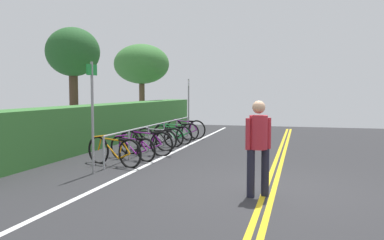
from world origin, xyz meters
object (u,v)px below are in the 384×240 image
(bicycle_6, at_px, (177,132))
(bicycle_5, at_px, (173,134))
(bike_rack, at_px, (157,130))
(bicycle_0, at_px, (114,151))
(bicycle_4, at_px, (159,137))
(tree_far_right, at_px, (142,64))
(bicycle_1, at_px, (132,148))
(sign_post_far, at_px, (189,101))
(bicycle_3, at_px, (149,140))
(tree_mid, at_px, (73,54))
(bicycle_7, at_px, (186,129))
(pedestrian, at_px, (258,142))
(sign_post_near, at_px, (92,107))
(bicycle_2, at_px, (145,143))

(bicycle_6, bearing_deg, bicycle_5, -172.08)
(bike_rack, distance_m, bicycle_0, 3.12)
(bicycle_4, distance_m, tree_far_right, 8.80)
(bicycle_1, bearing_deg, sign_post_far, 2.90)
(sign_post_far, bearing_deg, bicycle_3, -178.00)
(bicycle_3, bearing_deg, tree_mid, 63.04)
(bicycle_3, bearing_deg, bicycle_7, -2.61)
(bicycle_4, relative_size, bicycle_7, 0.95)
(bicycle_5, height_order, tree_mid, tree_mid)
(bicycle_5, bearing_deg, pedestrian, -150.63)
(bicycle_3, distance_m, bicycle_4, 0.87)
(bicycle_6, height_order, bicycle_7, bicycle_7)
(bicycle_1, relative_size, sign_post_near, 0.63)
(bike_rack, xyz_separation_m, bicycle_5, (1.37, -0.10, -0.29))
(sign_post_near, relative_size, tree_far_right, 0.58)
(bicycle_3, xyz_separation_m, pedestrian, (-4.72, -3.87, 0.65))
(bicycle_4, xyz_separation_m, tree_far_right, (7.45, 3.64, 2.95))
(bicycle_4, distance_m, pedestrian, 6.81)
(bicycle_4, distance_m, bicycle_7, 2.72)
(bicycle_1, xyz_separation_m, bicycle_2, (0.87, -0.03, 0.04))
(bicycle_1, distance_m, bicycle_4, 2.59)
(bicycle_0, bearing_deg, sign_post_far, 1.81)
(sign_post_near, xyz_separation_m, sign_post_far, (8.94, 0.25, -0.07))
(bicycle_5, height_order, tree_far_right, tree_far_right)
(bicycle_2, relative_size, bicycle_5, 1.11)
(bicycle_0, height_order, pedestrian, pedestrian)
(bicycle_1, xyz_separation_m, bicycle_4, (2.58, 0.15, 0.01))
(bike_rack, relative_size, bicycle_3, 4.25)
(bicycle_5, height_order, bicycle_6, bicycle_6)
(bicycle_0, distance_m, sign_post_near, 1.55)
(sign_post_near, bearing_deg, tree_mid, 34.65)
(bicycle_2, xyz_separation_m, bicycle_7, (4.43, 0.04, 0.01))
(bicycle_1, height_order, sign_post_near, sign_post_near)
(bicycle_5, bearing_deg, bicycle_2, -179.39)
(pedestrian, bearing_deg, bicycle_5, 29.37)
(bicycle_0, relative_size, bicycle_7, 1.01)
(bicycle_5, distance_m, tree_far_right, 8.06)
(bicycle_4, height_order, bicycle_5, bicycle_5)
(bike_rack, relative_size, bicycle_6, 4.46)
(bicycle_2, xyz_separation_m, tree_far_right, (9.16, 3.81, 2.92))
(bicycle_0, bearing_deg, bicycle_2, -4.31)
(sign_post_far, bearing_deg, bicycle_1, -177.10)
(bicycle_0, relative_size, bicycle_4, 1.06)
(bicycle_3, distance_m, bicycle_7, 3.59)
(bicycle_6, height_order, tree_far_right, tree_far_right)
(bicycle_0, bearing_deg, bicycle_5, -1.36)
(bicycle_4, height_order, bicycle_7, bicycle_7)
(bike_rack, height_order, tree_far_right, tree_far_right)
(tree_mid, bearing_deg, sign_post_far, -47.48)
(tree_mid, bearing_deg, pedestrian, -130.93)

